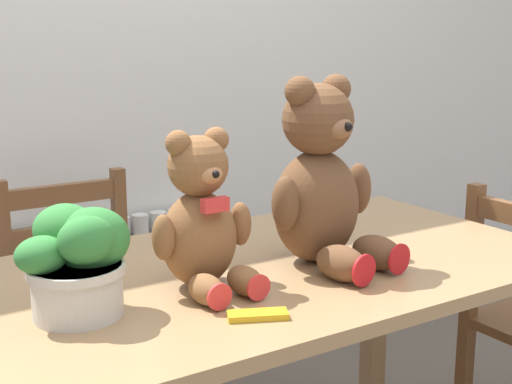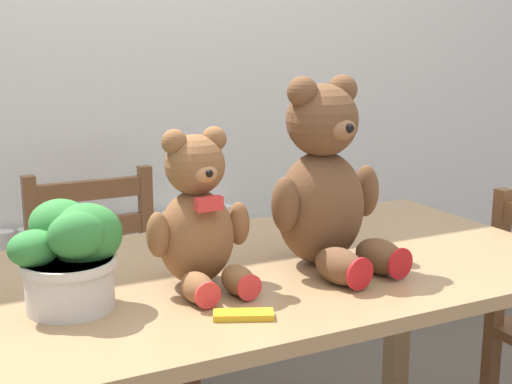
{
  "view_description": "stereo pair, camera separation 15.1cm",
  "coord_description": "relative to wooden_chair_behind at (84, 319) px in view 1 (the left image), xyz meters",
  "views": [
    {
      "loc": [
        -0.86,
        -0.89,
        1.28
      ],
      "look_at": [
        -0.07,
        0.35,
        0.96
      ],
      "focal_mm": 50.0,
      "sensor_mm": 36.0,
      "label": 1
    },
    {
      "loc": [
        -0.73,
        -0.97,
        1.28
      ],
      "look_at": [
        -0.07,
        0.35,
        0.96
      ],
      "focal_mm": 50.0,
      "sensor_mm": 36.0,
      "label": 2
    }
  ],
  "objects": [
    {
      "name": "potted_plant",
      "position": [
        -0.25,
        -0.75,
        0.44
      ],
      "size": [
        0.21,
        0.19,
        0.2
      ],
      "color": "beige",
      "rests_on": "dining_table"
    },
    {
      "name": "teddy_bear_left",
      "position": [
        0.01,
        -0.75,
        0.47
      ],
      "size": [
        0.23,
        0.22,
        0.32
      ],
      "rotation": [
        0.0,
        0.0,
        3.17
      ],
      "color": "brown",
      "rests_on": "dining_table"
    },
    {
      "name": "radiator",
      "position": [
        0.15,
        0.32,
        -0.15
      ],
      "size": [
        0.86,
        0.1,
        0.66
      ],
      "color": "silver",
      "rests_on": "ground_plane"
    },
    {
      "name": "dining_table",
      "position": [
        0.21,
        -0.7,
        0.22
      ],
      "size": [
        1.34,
        0.76,
        0.78
      ],
      "color": "#9E7A51",
      "rests_on": "ground_plane"
    },
    {
      "name": "wall_back",
      "position": [
        0.21,
        0.39,
        0.86
      ],
      "size": [
        8.0,
        0.04,
        2.6
      ],
      "primitive_type": "cube",
      "color": "silver",
      "rests_on": "ground_plane"
    },
    {
      "name": "teddy_bear_right",
      "position": [
        0.31,
        -0.75,
        0.51
      ],
      "size": [
        0.3,
        0.31,
        0.42
      ],
      "rotation": [
        0.0,
        0.0,
        3.28
      ],
      "color": "brown",
      "rests_on": "dining_table"
    },
    {
      "name": "wooden_chair_behind",
      "position": [
        0.0,
        0.0,
        0.0
      ],
      "size": [
        0.41,
        0.42,
        0.86
      ],
      "rotation": [
        0.0,
        0.0,
        3.14
      ],
      "color": "brown",
      "rests_on": "ground_plane"
    },
    {
      "name": "chocolate_bar",
      "position": [
        0.01,
        -0.95,
        0.34
      ],
      "size": [
        0.12,
        0.08,
        0.01
      ],
      "primitive_type": "cube",
      "rotation": [
        0.0,
        0.0,
        -0.43
      ],
      "color": "gold",
      "rests_on": "dining_table"
    }
  ]
}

